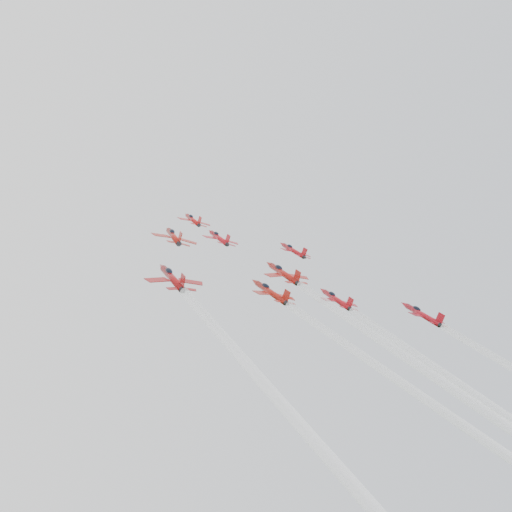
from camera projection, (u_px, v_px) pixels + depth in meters
jet_lead at (193, 220)px, 173.45m from camera, size 8.66×11.02×7.22m
jet_row2_left at (173, 236)px, 149.66m from camera, size 10.07×12.82×8.40m
jet_row2_center at (219, 238)px, 161.21m from camera, size 8.97×11.42×7.49m
jet_row2_right at (293, 250)px, 171.18m from camera, size 8.75×11.14×7.30m
jet_center at (444, 387)px, 103.01m from camera, size 10.19×95.12×58.88m
jet_rear_farleft at (326, 431)px, 77.09m from camera, size 10.17×94.93×58.77m
jet_rear_left at (429, 415)px, 90.34m from camera, size 9.09×84.78×52.48m
jet_rear_right at (489, 403)px, 101.41m from camera, size 8.41×78.50×48.60m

